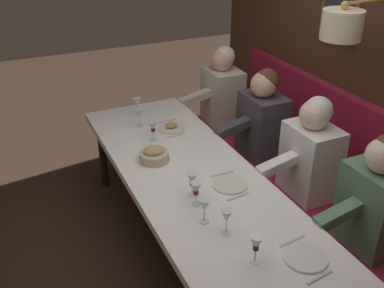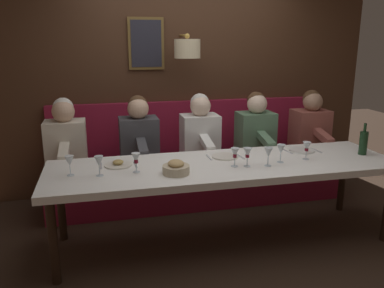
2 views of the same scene
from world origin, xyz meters
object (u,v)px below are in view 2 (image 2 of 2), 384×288
Objects in this scene: wine_glass_0 at (281,150)px; wine_glass_7 at (235,153)px; diner_near at (256,130)px; wine_glass_5 at (268,153)px; diner_nearest at (310,127)px; wine_glass_6 at (247,153)px; dining_table at (225,170)px; diner_farthest at (66,140)px; diner_far at (139,136)px; diner_middle at (200,133)px; bread_bowl at (176,168)px; wine_glass_3 at (136,159)px; wine_glass_2 at (69,161)px; wine_glass_1 at (307,147)px; wine_bottle at (363,142)px; wine_glass_4 at (99,162)px.

wine_glass_0 and wine_glass_7 have the same top height.
wine_glass_5 is (-1.04, 0.31, 0.04)m from diner_near.
wine_glass_6 is at bearing 130.86° from diner_nearest.
wine_glass_5 is at bearing -114.88° from dining_table.
diner_farthest is 2.02m from wine_glass_5.
diner_near is at bearing -90.00° from diner_far.
bread_bowl is (-1.06, 0.48, -0.03)m from diner_middle.
diner_middle reaches higher than wine_glass_0.
diner_far is at bearing -7.25° from wine_glass_3.
diner_far is 4.82× the size of wine_glass_6.
wine_glass_2 is at bearing 90.98° from dining_table.
wine_glass_2 is (-0.90, 1.31, 0.04)m from diner_middle.
diner_far is 3.60× the size of bread_bowl.
diner_near is 1.00× the size of diner_far.
wine_glass_3 is 1.00× the size of wine_glass_6.
wine_glass_5 reaches higher than bread_bowl.
diner_near is at bearing -90.00° from diner_middle.
wine_glass_7 is (-0.05, 0.70, -0.00)m from wine_glass_1.
diner_near is 2.15m from wine_glass_2.
wine_glass_6 is 1.20m from wine_bottle.
wine_glass_6 is at bearing -122.99° from diner_farthest.
wine_glass_3 is 0.75× the size of bread_bowl.
wine_glass_2 is at bearing 74.67° from wine_glass_4.
dining_table is 3.89× the size of diner_near.
wine_glass_7 reaches higher than bread_bowl.
wine_glass_2 is at bearing 114.92° from diner_near.
wine_glass_2 is 0.85m from bread_bowl.
diner_near is 1.00× the size of diner_middle.
wine_bottle is at bearing -90.19° from wine_glass_2.
dining_table is at bearing 65.12° from wine_glass_5.
diner_middle is at bearing 17.69° from wine_glass_5.
diner_middle is 1.09m from wine_glass_5.
wine_glass_2 is (-0.90, -0.09, 0.04)m from diner_farthest.
wine_glass_6 is at bearing -91.92° from wine_glass_4.
wine_glass_3 is 1.00× the size of wine_glass_5.
wine_glass_5 is at bearing 114.56° from wine_glass_0.
wine_glass_6 reaches higher than dining_table.
diner_farthest is 4.82× the size of wine_glass_6.
diner_far reaches higher than wine_glass_0.
diner_farthest is (0.00, 2.04, 0.00)m from diner_near.
wine_glass_5 is at bearing 163.40° from diner_near.
wine_bottle is (-0.91, -2.75, 0.04)m from diner_farthest.
wine_glass_7 is at bearing 148.97° from diner_near.
diner_near is 1.08m from wine_glass_5.
wine_glass_3 is (-0.95, 0.12, 0.04)m from diner_far.
diner_farthest reaches higher than wine_glass_3.
wine_glass_1 is 1.00× the size of wine_glass_6.
diner_far reaches higher than bread_bowl.
wine_glass_5 and wine_glass_7 have the same top height.
dining_table is at bearing -69.79° from bread_bowl.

